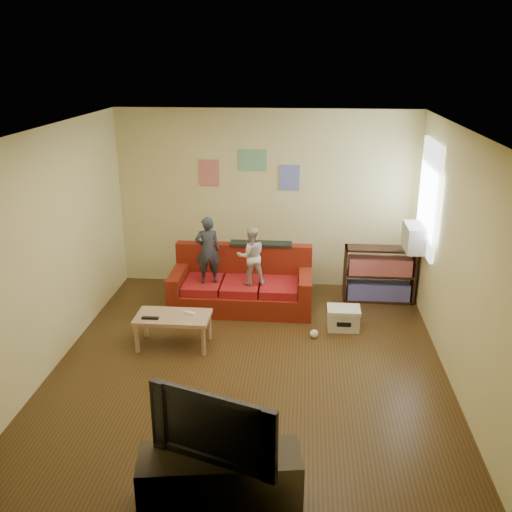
# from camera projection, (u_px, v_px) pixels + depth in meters

# --- Properties ---
(room_shell) EXTENTS (4.52, 5.02, 2.72)m
(room_shell) POSITION_uv_depth(u_px,v_px,m) (250.00, 255.00, 6.26)
(room_shell) COLOR #452F14
(room_shell) RESTS_ON ground
(sofa) EXTENTS (1.98, 0.91, 0.87)m
(sofa) POSITION_uv_depth(u_px,v_px,m) (242.00, 287.00, 8.15)
(sofa) COLOR maroon
(sofa) RESTS_ON ground
(child_a) EXTENTS (0.39, 0.30, 0.95)m
(child_a) POSITION_uv_depth(u_px,v_px,m) (208.00, 250.00, 7.83)
(child_a) COLOR #282F3A
(child_a) RESTS_ON sofa
(child_b) EXTENTS (0.46, 0.40, 0.81)m
(child_b) POSITION_uv_depth(u_px,v_px,m) (251.00, 256.00, 7.80)
(child_b) COLOR beige
(child_b) RESTS_ON sofa
(coffee_table) EXTENTS (0.91, 0.50, 0.41)m
(coffee_table) POSITION_uv_depth(u_px,v_px,m) (173.00, 320.00, 7.00)
(coffee_table) COLOR tan
(coffee_table) RESTS_ON ground
(remote) EXTENTS (0.21, 0.05, 0.02)m
(remote) POSITION_uv_depth(u_px,v_px,m) (150.00, 318.00, 6.88)
(remote) COLOR black
(remote) RESTS_ON coffee_table
(game_controller) EXTENTS (0.15, 0.09, 0.03)m
(game_controller) POSITION_uv_depth(u_px,v_px,m) (190.00, 313.00, 7.00)
(game_controller) COLOR white
(game_controller) RESTS_ON coffee_table
(bookshelf) EXTENTS (1.02, 0.30, 0.81)m
(bookshelf) POSITION_uv_depth(u_px,v_px,m) (379.00, 277.00, 8.30)
(bookshelf) COLOR black
(bookshelf) RESTS_ON ground
(window) EXTENTS (0.04, 1.08, 1.48)m
(window) POSITION_uv_depth(u_px,v_px,m) (429.00, 197.00, 7.53)
(window) COLOR white
(window) RESTS_ON room_shell
(ac_unit) EXTENTS (0.28, 0.55, 0.35)m
(ac_unit) POSITION_uv_depth(u_px,v_px,m) (415.00, 238.00, 7.73)
(ac_unit) COLOR #B7B2A3
(ac_unit) RESTS_ON window
(artwork_left) EXTENTS (0.30, 0.01, 0.40)m
(artwork_left) POSITION_uv_depth(u_px,v_px,m) (209.00, 173.00, 8.53)
(artwork_left) COLOR #D87266
(artwork_left) RESTS_ON room_shell
(artwork_center) EXTENTS (0.42, 0.01, 0.32)m
(artwork_center) POSITION_uv_depth(u_px,v_px,m) (252.00, 160.00, 8.41)
(artwork_center) COLOR #72B27F
(artwork_center) RESTS_ON room_shell
(artwork_right) EXTENTS (0.30, 0.01, 0.38)m
(artwork_right) POSITION_uv_depth(u_px,v_px,m) (289.00, 178.00, 8.45)
(artwork_right) COLOR #727FCC
(artwork_right) RESTS_ON room_shell
(file_box) EXTENTS (0.43, 0.33, 0.30)m
(file_box) POSITION_uv_depth(u_px,v_px,m) (343.00, 318.00, 7.50)
(file_box) COLOR silver
(file_box) RESTS_ON ground
(tv_stand) EXTENTS (1.33, 0.62, 0.48)m
(tv_stand) POSITION_uv_depth(u_px,v_px,m) (220.00, 480.00, 4.53)
(tv_stand) COLOR #2F2618
(tv_stand) RESTS_ON ground
(television) EXTENTS (1.04, 0.48, 0.61)m
(television) POSITION_uv_depth(u_px,v_px,m) (219.00, 422.00, 4.34)
(television) COLOR black
(television) RESTS_ON tv_stand
(tissue) EXTENTS (0.12, 0.12, 0.11)m
(tissue) POSITION_uv_depth(u_px,v_px,m) (314.00, 334.00, 7.29)
(tissue) COLOR white
(tissue) RESTS_ON ground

